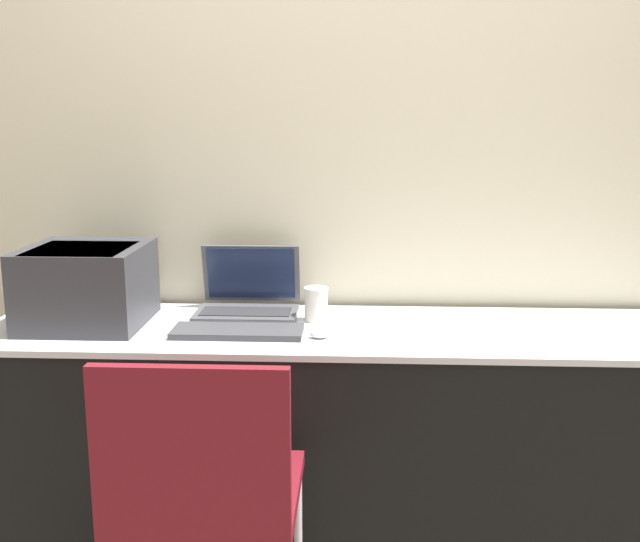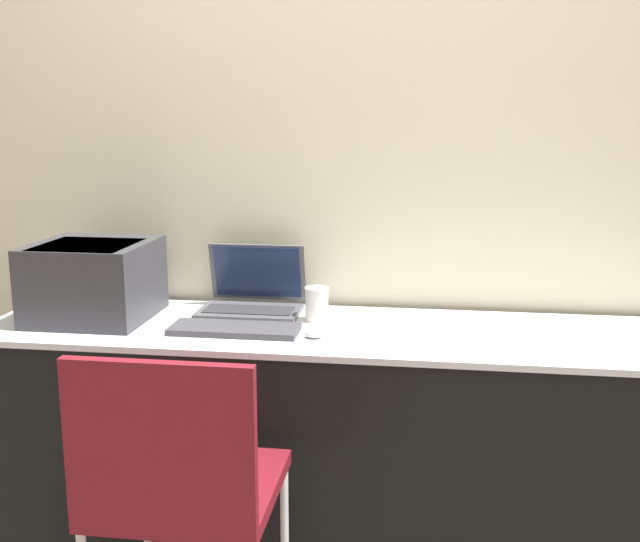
% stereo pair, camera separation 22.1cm
% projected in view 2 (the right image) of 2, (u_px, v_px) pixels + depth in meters
% --- Properties ---
extents(wall_back, '(8.00, 0.05, 2.60)m').
position_uv_depth(wall_back, '(364.00, 151.00, 2.60)').
color(wall_back, beige).
rests_on(wall_back, ground_plane).
extents(table, '(2.39, 0.57, 0.75)m').
position_uv_depth(table, '(352.00, 439.00, 2.46)').
color(table, black).
rests_on(table, ground_plane).
extents(printer, '(0.37, 0.38, 0.26)m').
position_uv_depth(printer, '(94.00, 278.00, 2.48)').
color(printer, '#333338').
rests_on(printer, table).
extents(laptop_left, '(0.34, 0.27, 0.22)m').
position_uv_depth(laptop_left, '(252.00, 297.00, 2.59)').
color(laptop_left, '#4C4C51').
rests_on(laptop_left, table).
extents(external_keyboard, '(0.40, 0.15, 0.02)m').
position_uv_depth(external_keyboard, '(235.00, 329.00, 2.34)').
color(external_keyboard, '#3D3D42').
rests_on(external_keyboard, table).
extents(coffee_cup, '(0.08, 0.08, 0.11)m').
position_uv_depth(coffee_cup, '(317.00, 304.00, 2.47)').
color(coffee_cup, white).
rests_on(coffee_cup, table).
extents(mouse, '(0.06, 0.04, 0.03)m').
position_uv_depth(mouse, '(314.00, 334.00, 2.28)').
color(mouse, silver).
rests_on(mouse, table).
extents(chair, '(0.45, 0.44, 0.88)m').
position_uv_depth(chair, '(180.00, 480.00, 1.86)').
color(chair, maroon).
rests_on(chair, ground_plane).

